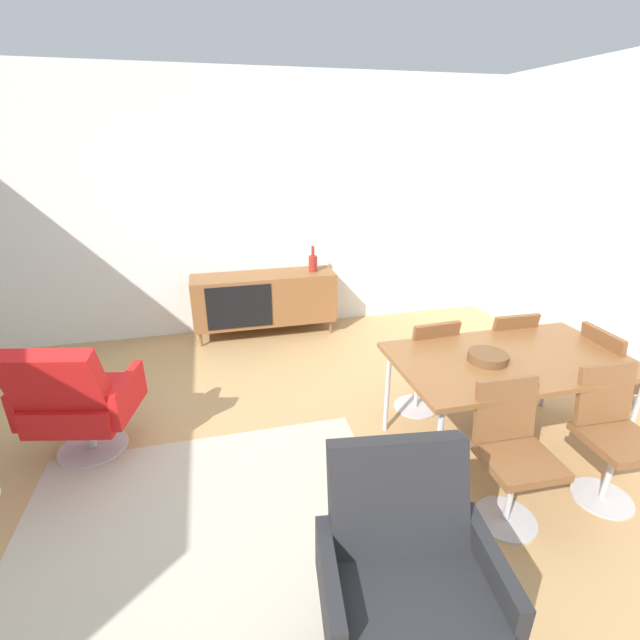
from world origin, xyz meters
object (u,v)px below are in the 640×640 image
(sideboard, at_px, (264,298))
(vase_cobalt, at_px, (313,263))
(lounge_chair_red, at_px, (76,399))
(armchair_black_shell, at_px, (406,567))
(wooden_bowl_on_table, at_px, (488,357))
(dining_chair_back_left, at_px, (424,361))
(dining_chair_front_left, at_px, (512,450))
(dining_chair_back_right, at_px, (500,352))
(dining_chair_front_right, at_px, (612,431))
(dining_table, at_px, (510,363))
(dining_chair_far_end, at_px, (608,376))

(sideboard, height_order, vase_cobalt, vase_cobalt)
(vase_cobalt, distance_m, lounge_chair_red, 2.81)
(vase_cobalt, bearing_deg, armchair_black_shell, -97.01)
(wooden_bowl_on_table, height_order, dining_chair_back_left, dining_chair_back_left)
(dining_chair_front_left, bearing_deg, dining_chair_back_right, 58.10)
(dining_chair_front_right, xyz_separation_m, lounge_chair_red, (-3.27, 1.19, -0.00))
(dining_table, height_order, wooden_bowl_on_table, wooden_bowl_on_table)
(dining_table, height_order, dining_chair_front_right, dining_chair_front_right)
(dining_table, relative_size, dining_chair_front_left, 1.87)
(sideboard, height_order, dining_chair_back_right, dining_chair_back_right)
(dining_chair_front_right, relative_size, dining_chair_far_end, 1.00)
(wooden_bowl_on_table, xyz_separation_m, dining_chair_back_right, (0.54, 0.57, -0.30))
(dining_table, bearing_deg, sideboard, 119.31)
(dining_table, xyz_separation_m, armchair_black_shell, (-1.25, -1.10, -0.23))
(sideboard, bearing_deg, vase_cobalt, 0.19)
(dining_chair_back_left, height_order, dining_chair_far_end, same)
(dining_table, height_order, dining_chair_far_end, dining_chair_far_end)
(sideboard, relative_size, dining_chair_back_right, 1.87)
(sideboard, distance_m, dining_table, 2.84)
(dining_chair_front_left, bearing_deg, lounge_chair_red, 155.05)
(dining_chair_front_left, xyz_separation_m, dining_chair_back_right, (0.70, 1.12, 0.00))
(dining_chair_back_right, relative_size, armchair_black_shell, 0.90)
(dining_chair_back_right, bearing_deg, vase_cobalt, 121.28)
(dining_chair_front_right, relative_size, dining_chair_front_left, 1.00)
(dining_table, xyz_separation_m, dining_chair_back_right, (0.35, 0.56, -0.23))
(dining_table, bearing_deg, dining_chair_back_left, 121.83)
(dining_table, distance_m, dining_chair_back_left, 0.70)
(vase_cobalt, height_order, wooden_bowl_on_table, vase_cobalt)
(dining_chair_front_right, height_order, dining_chair_front_left, same)
(dining_table, distance_m, dining_chair_back_right, 0.70)
(dining_chair_back_right, bearing_deg, lounge_chair_red, 178.66)
(vase_cobalt, height_order, dining_chair_back_right, vase_cobalt)
(dining_chair_far_end, xyz_separation_m, armchair_black_shell, (-2.14, -1.11, -0.00))
(dining_chair_far_end, height_order, armchair_black_shell, armchair_black_shell)
(sideboard, xyz_separation_m, dining_table, (1.38, -2.47, 0.26))
(vase_cobalt, bearing_deg, dining_chair_back_left, -76.32)
(vase_cobalt, bearing_deg, dining_chair_back_right, -58.72)
(lounge_chair_red, bearing_deg, dining_chair_back_left, -1.70)
(lounge_chair_red, bearing_deg, dining_chair_back_right, -1.34)
(dining_chair_front_left, relative_size, armchair_black_shell, 0.90)
(dining_chair_far_end, bearing_deg, dining_chair_back_left, 155.76)
(wooden_bowl_on_table, bearing_deg, dining_chair_front_right, -45.36)
(vase_cobalt, distance_m, dining_chair_front_right, 3.26)
(dining_chair_front_right, height_order, armchair_black_shell, armchair_black_shell)
(sideboard, relative_size, dining_chair_far_end, 1.87)
(dining_chair_front_right, distance_m, dining_chair_back_right, 1.12)
(vase_cobalt, xyz_separation_m, dining_chair_front_left, (0.46, -3.03, -0.35))
(dining_chair_far_end, distance_m, armchair_black_shell, 2.41)
(dining_chair_back_left, xyz_separation_m, dining_chair_back_right, (0.70, -0.00, 0.00))
(vase_cobalt, bearing_deg, lounge_chair_red, -138.92)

